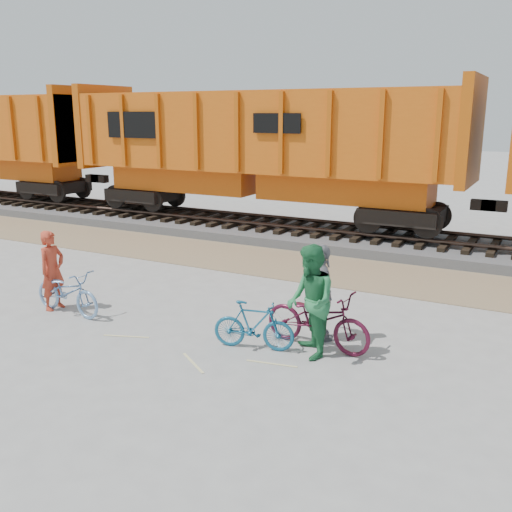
% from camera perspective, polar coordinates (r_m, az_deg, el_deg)
% --- Properties ---
extents(ground, '(120.00, 120.00, 0.00)m').
position_cam_1_polar(ground, '(11.27, -6.28, -7.54)').
color(ground, '#9E9E99').
rests_on(ground, ground).
extents(gravel_strip, '(120.00, 3.00, 0.02)m').
position_cam_1_polar(gravel_strip, '(15.89, 4.84, -1.02)').
color(gravel_strip, '#8C7656').
rests_on(gravel_strip, ground).
extents(ballast_bed, '(120.00, 4.00, 0.30)m').
position_cam_1_polar(ballast_bed, '(19.04, 8.98, 1.83)').
color(ballast_bed, slate).
rests_on(ballast_bed, ground).
extents(track, '(120.00, 2.60, 0.24)m').
position_cam_1_polar(track, '(18.97, 9.02, 2.78)').
color(track, black).
rests_on(track, ballast_bed).
extents(hopper_car_center, '(14.00, 3.13, 4.65)m').
position_cam_1_polar(hopper_car_center, '(19.91, 0.36, 10.84)').
color(hopper_car_center, black).
rests_on(hopper_car_center, track).
extents(bicycle_blue, '(1.88, 0.79, 0.97)m').
position_cam_1_polar(bicycle_blue, '(12.68, -18.35, -3.42)').
color(bicycle_blue, '#719BCA').
rests_on(bicycle_blue, ground).
extents(bicycle_teal, '(1.55, 0.74, 0.90)m').
position_cam_1_polar(bicycle_teal, '(10.28, -0.23, -6.96)').
color(bicycle_teal, '#165B7E').
rests_on(bicycle_teal, ground).
extents(bicycle_maroon, '(2.12, 0.93, 1.08)m').
position_cam_1_polar(bicycle_maroon, '(10.37, 6.19, -6.30)').
color(bicycle_maroon, '#4C1127').
rests_on(bicycle_maroon, ground).
extents(person_solo, '(0.41, 0.63, 1.73)m').
position_cam_1_polar(person_solo, '(12.99, -19.70, -1.36)').
color(person_solo, '#B83A23').
rests_on(person_solo, ground).
extents(person_man, '(1.18, 1.22, 1.99)m').
position_cam_1_polar(person_man, '(9.87, 5.46, -4.57)').
color(person_man, '#257340').
rests_on(person_man, ground).
extents(person_woman, '(1.00, 1.12, 1.83)m').
position_cam_1_polar(person_woman, '(10.64, 6.54, -3.66)').
color(person_woman, gray).
rests_on(person_woman, ground).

